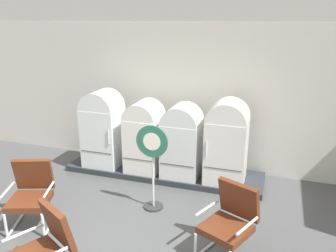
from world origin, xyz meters
TOP-DOWN VIEW (x-y plane):
  - back_wall at (0.00, 3.66)m, footprint 11.76×0.12m
  - display_plinth at (0.00, 3.02)m, footprint 3.88×0.95m
  - refrigerator_0 at (-1.24, 2.91)m, footprint 0.71×0.67m
  - refrigerator_1 at (-0.36, 2.93)m, footprint 0.65×0.72m
  - refrigerator_2 at (0.41, 2.90)m, footprint 0.69×0.65m
  - refrigerator_3 at (1.23, 2.93)m, footprint 0.71×0.71m
  - armchair_left at (-1.33, 0.82)m, footprint 0.77×0.82m
  - armchair_right at (1.59, 1.02)m, footprint 0.80×0.84m
  - armchair_center at (-0.33, -0.20)m, footprint 0.82×0.86m
  - sign_stand at (0.24, 1.78)m, footprint 0.52×0.32m

SIDE VIEW (x-z plane):
  - display_plinth at x=0.00m, z-range 0.00..0.11m
  - armchair_left at x=-1.33m, z-range 0.04..1.02m
  - armchair_right at x=1.59m, z-range 0.04..1.02m
  - armchair_center at x=-0.33m, z-range 0.04..1.02m
  - sign_stand at x=0.24m, z-range 0.03..1.46m
  - refrigerator_2 at x=0.41m, z-range 0.14..1.52m
  - refrigerator_1 at x=-0.36m, z-range 0.15..1.53m
  - refrigerator_3 at x=1.23m, z-range 0.15..1.67m
  - refrigerator_0 at x=-1.24m, z-range 0.15..1.68m
  - back_wall at x=0.00m, z-range 0.01..2.93m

